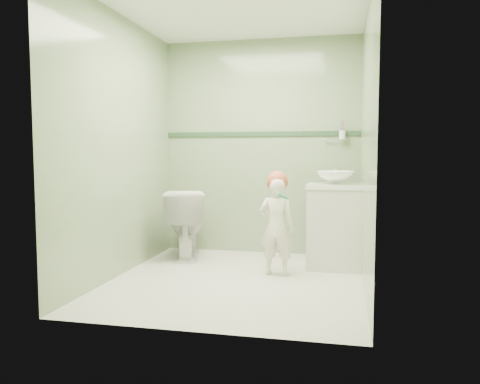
# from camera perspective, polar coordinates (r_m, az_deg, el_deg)

# --- Properties ---
(ground) EXTENTS (2.50, 2.50, 0.00)m
(ground) POSITION_cam_1_polar(r_m,az_deg,el_deg) (4.28, -0.44, -10.63)
(ground) COLOR silver
(ground) RESTS_ON ground
(room_shell) EXTENTS (2.50, 2.54, 2.40)m
(room_shell) POSITION_cam_1_polar(r_m,az_deg,el_deg) (4.13, -0.45, 5.66)
(room_shell) COLOR gray
(room_shell) RESTS_ON ground
(trim_stripe) EXTENTS (2.20, 0.02, 0.05)m
(trim_stripe) POSITION_cam_1_polar(r_m,az_deg,el_deg) (5.35, 2.50, 7.03)
(trim_stripe) COLOR #28472C
(trim_stripe) RESTS_ON room_shell
(vanity) EXTENTS (0.52, 0.50, 0.80)m
(vanity) POSITION_cam_1_polar(r_m,az_deg,el_deg) (4.78, 11.34, -4.20)
(vanity) COLOR silver
(vanity) RESTS_ON ground
(counter) EXTENTS (0.54, 0.52, 0.04)m
(counter) POSITION_cam_1_polar(r_m,az_deg,el_deg) (4.74, 11.42, 0.71)
(counter) COLOR white
(counter) RESTS_ON vanity
(basin) EXTENTS (0.37, 0.37, 0.13)m
(basin) POSITION_cam_1_polar(r_m,az_deg,el_deg) (4.73, 11.44, 1.73)
(basin) COLOR white
(basin) RESTS_ON counter
(faucet) EXTENTS (0.03, 0.13, 0.18)m
(faucet) POSITION_cam_1_polar(r_m,az_deg,el_deg) (4.91, 11.49, 2.76)
(faucet) COLOR silver
(faucet) RESTS_ON counter
(cup_holder) EXTENTS (0.26, 0.07, 0.21)m
(cup_holder) POSITION_cam_1_polar(r_m,az_deg,el_deg) (5.21, 12.18, 6.75)
(cup_holder) COLOR silver
(cup_holder) RESTS_ON room_shell
(toilet) EXTENTS (0.59, 0.82, 0.75)m
(toilet) POSITION_cam_1_polar(r_m,az_deg,el_deg) (5.15, -6.53, -3.79)
(toilet) COLOR white
(toilet) RESTS_ON ground
(toddler) EXTENTS (0.34, 0.23, 0.91)m
(toddler) POSITION_cam_1_polar(r_m,az_deg,el_deg) (4.39, 4.44, -4.20)
(toddler) COLOR silver
(toddler) RESTS_ON ground
(hair_cap) EXTENTS (0.20, 0.20, 0.20)m
(hair_cap) POSITION_cam_1_polar(r_m,az_deg,el_deg) (4.37, 4.52, 1.28)
(hair_cap) COLOR #BB5437
(hair_cap) RESTS_ON toddler
(teal_toothbrush) EXTENTS (0.11, 0.13, 0.08)m
(teal_toothbrush) POSITION_cam_1_polar(r_m,az_deg,el_deg) (4.22, 5.14, -0.49)
(teal_toothbrush) COLOR #098267
(teal_toothbrush) RESTS_ON toddler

